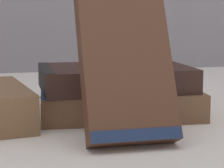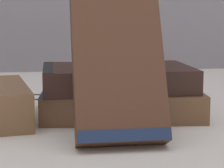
{
  "view_description": "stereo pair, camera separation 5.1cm",
  "coord_description": "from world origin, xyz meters",
  "px_view_note": "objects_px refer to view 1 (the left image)",
  "views": [
    {
      "loc": [
        -0.12,
        -0.54,
        0.13
      ],
      "look_at": [
        0.01,
        0.01,
        0.05
      ],
      "focal_mm": 75.0,
      "sensor_mm": 36.0,
      "label": 1
    },
    {
      "loc": [
        -0.07,
        -0.55,
        0.13
      ],
      "look_at": [
        0.01,
        0.01,
        0.05
      ],
      "focal_mm": 75.0,
      "sensor_mm": 36.0,
      "label": 2
    }
  ],
  "objects_px": {
    "book_flat_top": "(111,78)",
    "pocket_watch": "(143,63)",
    "book_leaning_front": "(125,71)",
    "reading_glasses": "(41,97)",
    "book_flat_bottom": "(115,102)"
  },
  "relations": [
    {
      "from": "book_flat_bottom",
      "to": "pocket_watch",
      "type": "distance_m",
      "value": 0.06
    },
    {
      "from": "book_leaning_front",
      "to": "reading_glasses",
      "type": "bearing_deg",
      "value": 103.68
    },
    {
      "from": "book_flat_top",
      "to": "pocket_watch",
      "type": "distance_m",
      "value": 0.05
    },
    {
      "from": "book_leaning_front",
      "to": "reading_glasses",
      "type": "relative_size",
      "value": 1.47
    },
    {
      "from": "pocket_watch",
      "to": "book_leaning_front",
      "type": "bearing_deg",
      "value": -114.98
    },
    {
      "from": "book_flat_bottom",
      "to": "reading_glasses",
      "type": "relative_size",
      "value": 1.98
    },
    {
      "from": "book_flat_top",
      "to": "reading_glasses",
      "type": "height_order",
      "value": "book_flat_top"
    },
    {
      "from": "book_leaning_front",
      "to": "pocket_watch",
      "type": "distance_m",
      "value": 0.13
    },
    {
      "from": "reading_glasses",
      "to": "book_flat_top",
      "type": "bearing_deg",
      "value": -69.86
    },
    {
      "from": "book_leaning_front",
      "to": "pocket_watch",
      "type": "xyz_separation_m",
      "value": [
        0.06,
        0.12,
        -0.01
      ]
    },
    {
      "from": "book_flat_bottom",
      "to": "reading_glasses",
      "type": "distance_m",
      "value": 0.17
    },
    {
      "from": "book_flat_bottom",
      "to": "book_flat_top",
      "type": "xyz_separation_m",
      "value": [
        -0.01,
        0.0,
        0.03
      ]
    },
    {
      "from": "book_flat_bottom",
      "to": "book_leaning_front",
      "type": "bearing_deg",
      "value": -93.48
    },
    {
      "from": "book_flat_top",
      "to": "book_leaning_front",
      "type": "height_order",
      "value": "book_leaning_front"
    },
    {
      "from": "book_flat_top",
      "to": "book_leaning_front",
      "type": "bearing_deg",
      "value": -95.52
    }
  ]
}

